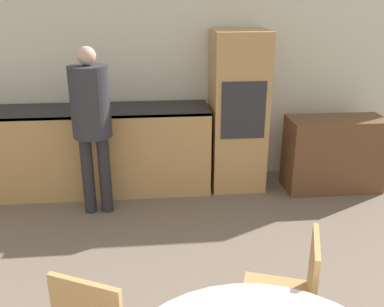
% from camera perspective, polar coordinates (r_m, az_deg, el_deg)
% --- Properties ---
extents(wall_back, '(6.64, 0.05, 2.60)m').
position_cam_1_polar(wall_back, '(4.88, -3.14, 11.38)').
color(wall_back, beige).
rests_on(wall_back, ground_plane).
extents(kitchen_counter, '(2.88, 0.60, 0.93)m').
position_cam_1_polar(kitchen_counter, '(4.82, -15.13, 0.49)').
color(kitchen_counter, tan).
rests_on(kitchen_counter, ground_plane).
extents(oven_unit, '(0.58, 0.59, 1.73)m').
position_cam_1_polar(oven_unit, '(4.73, 6.10, 5.61)').
color(oven_unit, tan).
rests_on(oven_unit, ground_plane).
extents(sideboard, '(1.05, 0.45, 0.82)m').
position_cam_1_polar(sideboard, '(4.99, 18.36, -0.06)').
color(sideboard, brown).
rests_on(sideboard, ground_plane).
extents(chair_far_right, '(0.51, 0.51, 0.85)m').
position_cam_1_polar(chair_far_right, '(2.60, 13.19, -17.81)').
color(chair_far_right, tan).
rests_on(chair_far_right, ground_plane).
extents(person_standing, '(0.37, 0.37, 1.64)m').
position_cam_1_polar(person_standing, '(4.13, -13.28, 5.10)').
color(person_standing, '#262628').
rests_on(person_standing, ground_plane).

